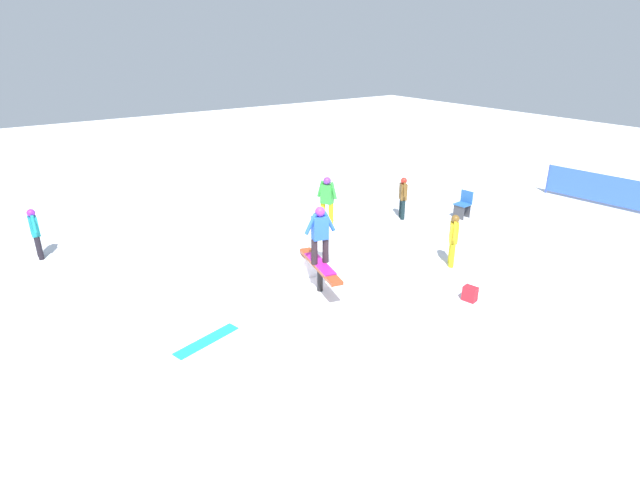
{
  "coord_description": "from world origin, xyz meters",
  "views": [
    {
      "loc": [
        8.53,
        -6.0,
        5.57
      ],
      "look_at": [
        0.0,
        0.0,
        1.29
      ],
      "focal_mm": 28.0,
      "sensor_mm": 36.0,
      "label": 1
    }
  ],
  "objects_px": {
    "bystander_teal": "(35,231)",
    "loose_snowboard_cyan": "(207,341)",
    "bystander_yellow": "(453,237)",
    "backpack_on_snow": "(470,294)",
    "folding_chair": "(463,205)",
    "main_rider_on_rail": "(320,236)",
    "rail_feature": "(320,268)",
    "bystander_brown": "(403,196)",
    "bystander_green": "(327,199)"
  },
  "relations": [
    {
      "from": "bystander_yellow",
      "to": "bystander_brown",
      "type": "height_order",
      "value": "bystander_yellow"
    },
    {
      "from": "rail_feature",
      "to": "bystander_brown",
      "type": "xyz_separation_m",
      "value": [
        -2.58,
        5.09,
        0.2
      ]
    },
    {
      "from": "rail_feature",
      "to": "backpack_on_snow",
      "type": "xyz_separation_m",
      "value": [
        2.34,
        2.5,
        -0.41
      ]
    },
    {
      "from": "bystander_teal",
      "to": "bystander_brown",
      "type": "distance_m",
      "value": 10.72
    },
    {
      "from": "bystander_yellow",
      "to": "bystander_brown",
      "type": "distance_m",
      "value": 3.7
    },
    {
      "from": "bystander_teal",
      "to": "loose_snowboard_cyan",
      "type": "distance_m",
      "value": 6.7
    },
    {
      "from": "folding_chair",
      "to": "bystander_brown",
      "type": "bearing_deg",
      "value": -128.35
    },
    {
      "from": "bystander_teal",
      "to": "bystander_brown",
      "type": "relative_size",
      "value": 1.01
    },
    {
      "from": "folding_chair",
      "to": "main_rider_on_rail",
      "type": "bearing_deg",
      "value": -83.58
    },
    {
      "from": "bystander_teal",
      "to": "folding_chair",
      "type": "height_order",
      "value": "bystander_teal"
    },
    {
      "from": "rail_feature",
      "to": "loose_snowboard_cyan",
      "type": "distance_m",
      "value": 3.12
    },
    {
      "from": "main_rider_on_rail",
      "to": "bystander_teal",
      "type": "xyz_separation_m",
      "value": [
        -5.88,
        -5.11,
        -0.61
      ]
    },
    {
      "from": "bystander_green",
      "to": "bystander_brown",
      "type": "bearing_deg",
      "value": -135.95
    },
    {
      "from": "loose_snowboard_cyan",
      "to": "bystander_yellow",
      "type": "bearing_deg",
      "value": -18.21
    },
    {
      "from": "loose_snowboard_cyan",
      "to": "backpack_on_snow",
      "type": "distance_m",
      "value": 5.86
    },
    {
      "from": "bystander_yellow",
      "to": "backpack_on_snow",
      "type": "distance_m",
      "value": 1.99
    },
    {
      "from": "loose_snowboard_cyan",
      "to": "folding_chair",
      "type": "xyz_separation_m",
      "value": [
        -1.94,
        9.85,
        0.4
      ]
    },
    {
      "from": "bystander_teal",
      "to": "bystander_green",
      "type": "relative_size",
      "value": 0.87
    },
    {
      "from": "bystander_teal",
      "to": "bystander_yellow",
      "type": "relative_size",
      "value": 1.0
    },
    {
      "from": "bystander_teal",
      "to": "bystander_brown",
      "type": "height_order",
      "value": "bystander_teal"
    },
    {
      "from": "main_rider_on_rail",
      "to": "bystander_green",
      "type": "bearing_deg",
      "value": 155.09
    },
    {
      "from": "bystander_green",
      "to": "backpack_on_snow",
      "type": "xyz_separation_m",
      "value": [
        5.74,
        -0.16,
        -0.72
      ]
    },
    {
      "from": "bystander_brown",
      "to": "backpack_on_snow",
      "type": "relative_size",
      "value": 4.05
    },
    {
      "from": "bystander_yellow",
      "to": "bystander_green",
      "type": "bearing_deg",
      "value": -122.12
    },
    {
      "from": "rail_feature",
      "to": "bystander_teal",
      "type": "xyz_separation_m",
      "value": [
        -5.88,
        -5.11,
        0.2
      ]
    },
    {
      "from": "bystander_yellow",
      "to": "bystander_brown",
      "type": "bearing_deg",
      "value": -158.55
    },
    {
      "from": "main_rider_on_rail",
      "to": "backpack_on_snow",
      "type": "height_order",
      "value": "main_rider_on_rail"
    },
    {
      "from": "main_rider_on_rail",
      "to": "bystander_brown",
      "type": "relative_size",
      "value": 1.01
    },
    {
      "from": "rail_feature",
      "to": "bystander_yellow",
      "type": "bearing_deg",
      "value": 90.64
    },
    {
      "from": "bystander_green",
      "to": "bystander_yellow",
      "type": "distance_m",
      "value": 4.32
    },
    {
      "from": "loose_snowboard_cyan",
      "to": "folding_chair",
      "type": "relative_size",
      "value": 1.6
    },
    {
      "from": "rail_feature",
      "to": "main_rider_on_rail",
      "type": "bearing_deg",
      "value": 0.0
    },
    {
      "from": "bystander_green",
      "to": "bystander_brown",
      "type": "distance_m",
      "value": 2.58
    },
    {
      "from": "rail_feature",
      "to": "bystander_brown",
      "type": "height_order",
      "value": "bystander_brown"
    },
    {
      "from": "main_rider_on_rail",
      "to": "loose_snowboard_cyan",
      "type": "distance_m",
      "value": 3.37
    },
    {
      "from": "rail_feature",
      "to": "bystander_yellow",
      "type": "distance_m",
      "value": 3.71
    },
    {
      "from": "bystander_teal",
      "to": "loose_snowboard_cyan",
      "type": "xyz_separation_m",
      "value": [
        6.32,
        2.06,
        -0.77
      ]
    },
    {
      "from": "rail_feature",
      "to": "bystander_green",
      "type": "bearing_deg",
      "value": 155.29
    },
    {
      "from": "bystander_green",
      "to": "bystander_brown",
      "type": "relative_size",
      "value": 1.15
    },
    {
      "from": "main_rider_on_rail",
      "to": "bystander_yellow",
      "type": "bearing_deg",
      "value": 90.45
    },
    {
      "from": "bystander_brown",
      "to": "loose_snowboard_cyan",
      "type": "xyz_separation_m",
      "value": [
        3.03,
        -8.14,
        -0.76
      ]
    },
    {
      "from": "bystander_teal",
      "to": "folding_chair",
      "type": "distance_m",
      "value": 12.7
    },
    {
      "from": "folding_chair",
      "to": "bystander_yellow",
      "type": "bearing_deg",
      "value": -60.14
    },
    {
      "from": "bystander_yellow",
      "to": "loose_snowboard_cyan",
      "type": "height_order",
      "value": "bystander_yellow"
    },
    {
      "from": "rail_feature",
      "to": "folding_chair",
      "type": "xyz_separation_m",
      "value": [
        -1.49,
        6.81,
        -0.16
      ]
    },
    {
      "from": "main_rider_on_rail",
      "to": "folding_chair",
      "type": "height_order",
      "value": "main_rider_on_rail"
    },
    {
      "from": "bystander_brown",
      "to": "folding_chair",
      "type": "bearing_deg",
      "value": -92.02
    },
    {
      "from": "rail_feature",
      "to": "backpack_on_snow",
      "type": "distance_m",
      "value": 3.45
    },
    {
      "from": "rail_feature",
      "to": "folding_chair",
      "type": "bearing_deg",
      "value": 115.63
    },
    {
      "from": "backpack_on_snow",
      "to": "loose_snowboard_cyan",
      "type": "bearing_deg",
      "value": -121.53
    }
  ]
}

